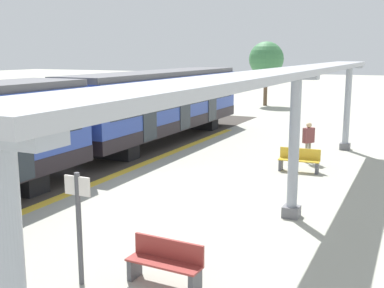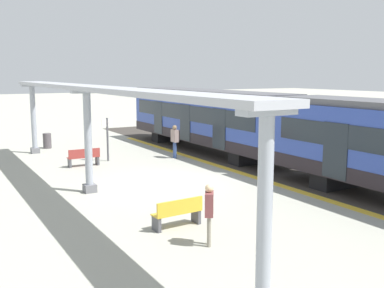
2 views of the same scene
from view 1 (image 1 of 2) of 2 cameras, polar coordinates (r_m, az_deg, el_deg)
ground_plane at (r=14.65m, az=-0.83°, el=-6.54°), size 176.00×176.00×0.00m
tactile_edge_strip at (r=16.47m, az=-12.06°, el=-4.81°), size 0.39×26.07×0.01m
trackbed at (r=17.59m, az=-16.74°, el=-4.04°), size 3.20×38.07×0.01m
train_far_carriage at (r=23.94m, az=-3.64°, el=4.70°), size 2.65×13.64×3.48m
canopy_pillar_second at (r=12.89m, az=12.02°, el=-0.32°), size 1.10×0.44×3.82m
canopy_pillar_third at (r=22.79m, az=17.96°, el=4.15°), size 1.10×0.44×3.82m
canopy_beam at (r=12.86m, az=12.57°, el=8.45°), size 1.20×20.69×0.16m
bench_near_end at (r=18.32m, az=12.63°, el=-1.84°), size 1.52×0.51×0.86m
bench_mid_platform at (r=9.44m, az=-3.15°, el=-13.80°), size 1.52×0.50×0.86m
platform_info_sign at (r=9.33m, az=-13.31°, el=-8.52°), size 0.56×0.10×2.20m
passenger_by_the_benches at (r=19.77m, az=13.67°, el=0.76°), size 0.44×0.51×1.64m
tree_left_background at (r=40.65m, az=8.82°, el=9.91°), size 2.86×2.86×5.28m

